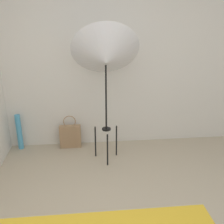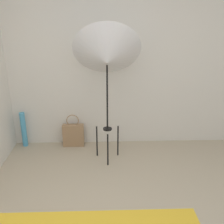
# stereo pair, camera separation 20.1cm
# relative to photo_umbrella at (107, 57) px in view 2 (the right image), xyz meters

# --- Properties ---
(wall_back) EXTENTS (8.00, 0.05, 2.60)m
(wall_back) POSITION_rel_photo_umbrella_xyz_m (-0.09, 0.55, -0.14)
(wall_back) COLOR silver
(wall_back) RESTS_ON ground_plane
(photo_umbrella) EXTENTS (0.87, 0.71, 1.86)m
(photo_umbrella) POSITION_rel_photo_umbrella_xyz_m (0.00, 0.00, 0.00)
(photo_umbrella) COLOR black
(photo_umbrella) RESTS_ON ground_plane
(tote_bag) EXTENTS (0.32, 0.10, 0.52)m
(tote_bag) POSITION_rel_photo_umbrella_xyz_m (-0.52, 0.41, -1.25)
(tote_bag) COLOR #9E7A56
(tote_bag) RESTS_ON ground_plane
(paper_roll) EXTENTS (0.08, 0.08, 0.55)m
(paper_roll) POSITION_rel_photo_umbrella_xyz_m (-1.28, 0.43, -1.16)
(paper_roll) COLOR #4CA3D1
(paper_roll) RESTS_ON ground_plane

